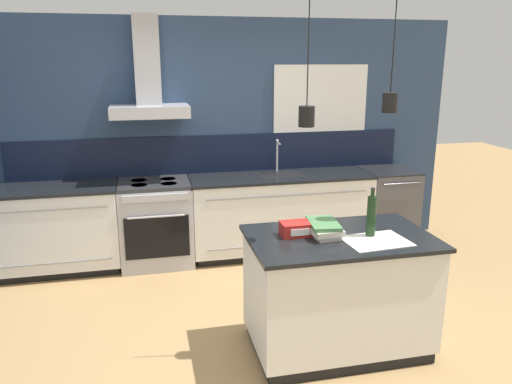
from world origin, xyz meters
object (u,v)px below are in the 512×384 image
Objects in this scene: book_stack at (323,229)px; dishwasher at (386,207)px; oven_range at (156,223)px; red_supply_box at (297,229)px; bottle_on_island at (371,216)px.

dishwasher is at bearing 51.84° from book_stack.
red_supply_box is at bearing -62.62° from oven_range.
dishwasher is 2.61m from red_supply_box.
dishwasher is at bearing 47.98° from red_supply_box.
dishwasher is at bearing 59.58° from bottle_on_island.
oven_range is 2.33m from book_stack.
dishwasher is 2.49× the size of bottle_on_island.
book_stack is 1.44× the size of red_supply_box.
dishwasher is (2.70, 0.00, -0.00)m from oven_range.
bottle_on_island is at bearing -120.42° from dishwasher.
book_stack is at bearing -128.16° from dishwasher.
dishwasher is 2.53m from book_stack.
oven_range is 2.20m from red_supply_box.
red_supply_box is (0.98, -1.90, 0.50)m from oven_range.
dishwasher is 2.44m from bottle_on_island.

